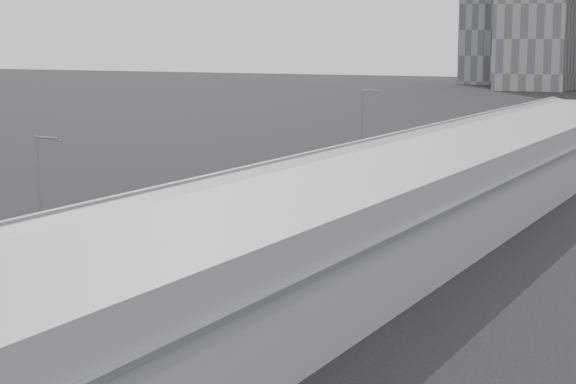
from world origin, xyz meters
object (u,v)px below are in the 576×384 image
Objects in this scene: bus_6 at (415,167)px; shipping_container at (415,146)px; bus_5 at (348,190)px; bus_8 at (492,143)px; bus_7 at (453,157)px; street_lamp_far at (363,128)px; bus_2 at (54,284)px; bus_4 at (274,212)px; suv at (458,142)px; bus_3 at (190,246)px; street_lamp_near at (41,197)px.

shipping_container is at bearing 107.45° from bus_6.
bus_5 reaches higher than shipping_container.
bus_8 is 10.43m from shipping_container.
bus_6 is at bearing -93.27° from bus_7.
bus_5 is 17.11m from bus_6.
bus_2 is at bearing -83.99° from street_lamp_far.
bus_4 is 1.40× the size of street_lamp_far.
bus_2 is at bearing -87.25° from bus_4.
bus_8 is at bearing 92.06° from bus_4.
bus_2 is 80.23m from shipping_container.
shipping_container is 13.85m from suv.
street_lamp_far is at bearing 103.64° from bus_4.
bus_6 reaches higher than shipping_container.
bus_2 is 0.97× the size of bus_8.
bus_7 is 2.55× the size of shipping_container.
shipping_container is at bearing -103.18° from suv.
bus_5 reaches higher than suv.
bus_4 is 2.59× the size of shipping_container.
bus_7 is at bearing -61.89° from shipping_container.
bus_8 reaches higher than bus_5.
bus_3 is 1.32× the size of street_lamp_near.
street_lamp_far is (-6.19, 17.88, 4.09)m from bus_5.
street_lamp_near reaches higher than bus_7.
bus_8 reaches higher than bus_7.
bus_2 is 2.59× the size of suv.
street_lamp_near reaches higher than bus_8.
bus_8 is (0.39, 28.35, -0.01)m from bus_6.
bus_5 is 45.47m from bus_8.
bus_2 is 85.26m from bus_8.
shipping_container is (-8.96, 67.39, -0.13)m from bus_3.
bus_2 is at bearing -92.71° from suv.
bus_3 reaches higher than shipping_container.
bus_4 is at bearing -93.60° from bus_6.
bus_3 is 13.40m from bus_4.
bus_4 is 1.01× the size of bus_7.
bus_2 is 2.49× the size of shipping_container.
bus_5 is at bearing -89.65° from suv.
street_lamp_near is (-5.87, -20.18, 3.61)m from bus_4.
bus_6 is at bearing 83.05° from street_lamp_near.
street_lamp_far reaches higher than bus_8.
bus_3 is at bearing -92.09° from shipping_container.
bus_5 is 19.36m from street_lamp_far.
bus_3 is 55.76m from bus_7.
shipping_container is at bearing 127.08° from bus_7.
bus_8 reaches higher than shipping_container.
bus_2 reaches higher than shipping_container.
street_lamp_far is at bearing -94.46° from shipping_container.
suv is (-6.94, 36.66, -0.97)m from bus_6.
bus_4 is 14.00m from bus_5.
bus_4 reaches higher than bus_8.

